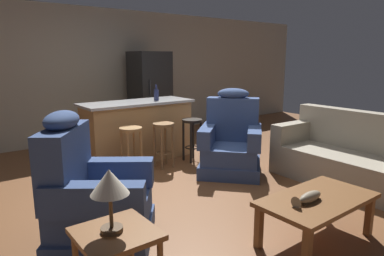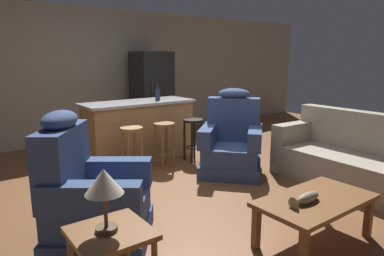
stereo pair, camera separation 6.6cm
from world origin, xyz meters
The scene contains 15 objects.
ground_plane centered at (0.00, 0.00, 0.00)m, with size 12.00×12.00×0.00m.
back_wall centered at (0.00, 3.12, 1.30)m, with size 12.00×0.05×2.60m.
coffee_table centered at (0.00, -1.93, 0.36)m, with size 1.10×0.60×0.42m.
fish_figurine centered at (-0.17, -1.95, 0.46)m, with size 0.34×0.10×0.10m.
couch centered at (1.65, -1.36, 0.34)m, with size 0.90×1.92×0.94m.
recliner_near_lamp centered at (-1.60, -0.75, 0.42)m, with size 1.17×1.17×1.20m.
recliner_near_island centered at (0.75, -0.05, 0.42)m, with size 1.19×1.19×1.20m.
end_table centered at (-1.79, -1.65, 0.46)m, with size 0.48×0.48×0.56m.
table_lamp centered at (-1.81, -1.64, 0.87)m, with size 0.24×0.24×0.41m.
kitchen_island centered at (0.00, 1.35, 0.48)m, with size 1.80×0.70×0.95m.
bar_stool_left centered at (-0.45, 0.72, 0.47)m, with size 0.32×0.32×0.68m.
bar_stool_middle centered at (0.09, 0.72, 0.47)m, with size 0.32×0.32×0.68m.
bar_stool_right centered at (0.63, 0.72, 0.47)m, with size 0.32×0.32×0.68m.
refrigerator centered at (0.95, 2.55, 0.88)m, with size 0.70×0.69×1.76m.
bottle_tall_green centered at (0.32, 1.28, 1.05)m, with size 0.08×0.08×0.26m.
Camera 2 is at (-2.56, -3.55, 1.63)m, focal length 32.00 mm.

